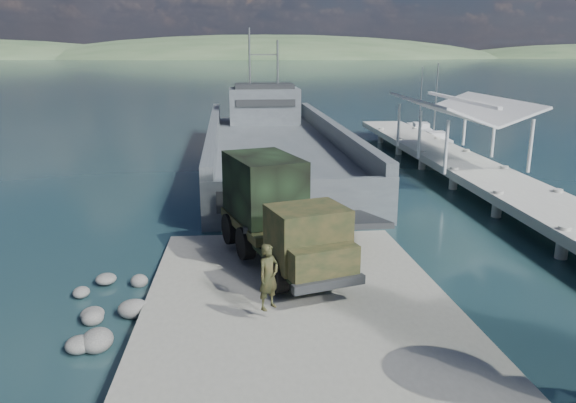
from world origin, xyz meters
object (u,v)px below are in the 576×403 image
object	(u,v)px
soldier	(269,289)
sailboat_near	(434,140)
military_truck	(277,212)
sailboat_far	(419,129)
landing_craft	(274,153)
pier	(462,155)

from	to	relation	value
soldier	sailboat_near	distance (m)	38.06
military_truck	sailboat_far	distance (m)	40.17
soldier	sailboat_far	world-z (taller)	sailboat_far
sailboat_far	sailboat_near	bearing A→B (deg)	-90.12
landing_craft	soldier	distance (m)	26.05
pier	soldier	xyz separation A→B (m)	(-14.04, -20.14, -0.09)
military_truck	pier	bearing A→B (deg)	31.10
landing_craft	soldier	size ratio (longest dim) A/B	18.63
sailboat_far	soldier	bearing A→B (deg)	-105.96
soldier	sailboat_near	xyz separation A→B (m)	(17.03, 34.02, -1.11)
military_truck	landing_craft	bearing A→B (deg)	69.32
landing_craft	sailboat_near	distance (m)	17.16
pier	sailboat_near	size ratio (longest dim) A/B	5.92
military_truck	sailboat_far	bearing A→B (deg)	47.10
landing_craft	sailboat_near	size ratio (longest dim) A/B	5.05
sailboat_near	sailboat_far	distance (m)	7.27
pier	landing_craft	world-z (taller)	landing_craft
pier	sailboat_near	distance (m)	14.25
sailboat_near	sailboat_far	xyz separation A→B (m)	(0.98, 7.20, -0.03)
military_truck	sailboat_near	size ratio (longest dim) A/B	1.15
military_truck	sailboat_far	world-z (taller)	sailboat_far
military_truck	sailboat_far	size ratio (longest dim) A/B	1.24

